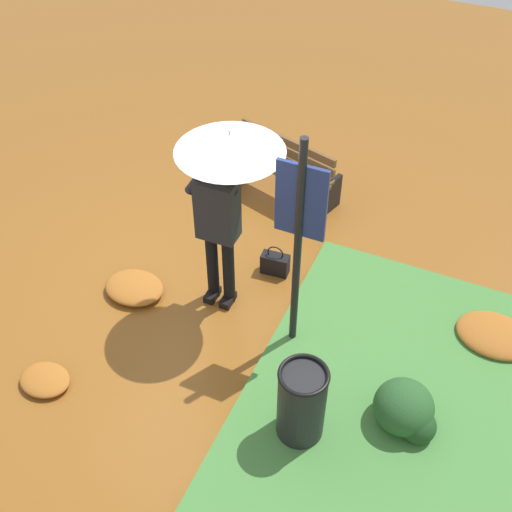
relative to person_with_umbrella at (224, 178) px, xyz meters
name	(u,v)px	position (x,y,z in m)	size (l,w,h in m)	color
ground_plane	(203,290)	(-0.31, 0.00, -1.55)	(18.00, 18.00, 0.00)	brown
person_with_umbrella	(224,178)	(0.00, 0.00, 0.00)	(0.96, 0.96, 2.04)	black
info_sign_post	(299,226)	(0.80, -0.22, -0.11)	(0.44, 0.07, 2.30)	black
handbag	(275,264)	(0.28, 0.56, -1.42)	(0.31, 0.17, 0.37)	black
park_bench	(282,168)	(-0.18, 1.86, -1.15)	(1.44, 0.76, 0.75)	black
trash_bin	(301,404)	(1.24, -1.17, -1.13)	(0.42, 0.42, 0.83)	black
shrub_cluster	(406,411)	(2.03, -0.73, -1.33)	(0.57, 0.52, 0.47)	#285628
leaf_pile_near_person	(495,335)	(2.60, 0.55, -1.47)	(0.75, 0.60, 0.16)	#A86023
leaf_pile_by_bench	(134,288)	(-0.95, -0.32, -1.48)	(0.64, 0.51, 0.14)	#A86023
leaf_pile_far_path	(45,380)	(-1.07, -1.65, -1.50)	(0.49, 0.39, 0.11)	#A86023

